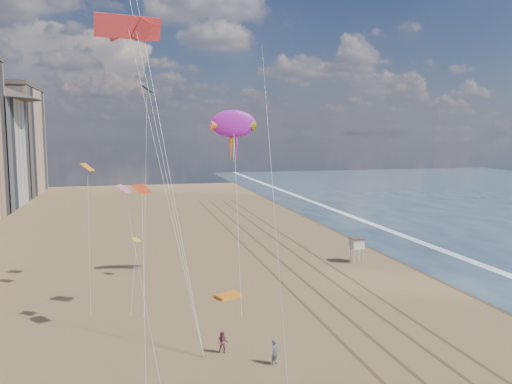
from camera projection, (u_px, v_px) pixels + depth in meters
wet_sand at (395, 245)px, 67.99m from camera, size 260.00×260.00×0.00m
foam at (423, 243)px, 69.00m from camera, size 260.00×260.00×0.00m
tracks at (307, 272)px, 54.38m from camera, size 7.68×120.00×0.01m
lifeguard_stand at (357, 244)px, 58.44m from camera, size 1.62×1.62×2.92m
grounded_kite at (228, 296)px, 46.23m from camera, size 2.66×2.23×0.26m
show_kite at (233, 124)px, 49.82m from camera, size 4.54×5.69×19.04m
kite_flyer_a at (275, 352)px, 32.67m from camera, size 0.72×0.70×1.67m
kite_flyer_b at (223, 342)px, 34.30m from camera, size 0.93×0.84×1.57m
small_kites at (158, 139)px, 41.05m from camera, size 15.20×18.11×18.07m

